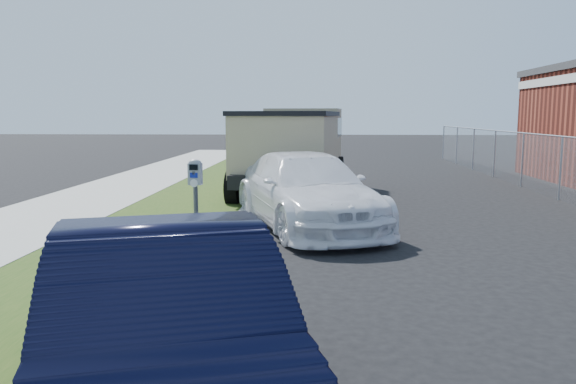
{
  "coord_description": "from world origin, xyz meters",
  "views": [
    {
      "loc": [
        -0.86,
        -9.15,
        2.4
      ],
      "look_at": [
        -1.4,
        1.0,
        1.0
      ],
      "focal_mm": 35.0,
      "sensor_mm": 36.0,
      "label": 1
    }
  ],
  "objects_px": {
    "white_wagon": "(306,190)",
    "dump_truck": "(295,146)",
    "parking_meter": "(195,186)",
    "navy_sedan": "(166,334)"
  },
  "relations": [
    {
      "from": "navy_sedan",
      "to": "dump_truck",
      "type": "xyz_separation_m",
      "value": [
        0.43,
        13.06,
        0.7
      ]
    },
    {
      "from": "parking_meter",
      "to": "dump_truck",
      "type": "distance_m",
      "value": 8.43
    },
    {
      "from": "parking_meter",
      "to": "dump_truck",
      "type": "bearing_deg",
      "value": 87.61
    },
    {
      "from": "white_wagon",
      "to": "dump_truck",
      "type": "xyz_separation_m",
      "value": [
        -0.46,
        4.95,
        0.68
      ]
    },
    {
      "from": "white_wagon",
      "to": "parking_meter",
      "type": "bearing_deg",
      "value": -136.11
    },
    {
      "from": "navy_sedan",
      "to": "dump_truck",
      "type": "height_order",
      "value": "dump_truck"
    },
    {
      "from": "navy_sedan",
      "to": "dump_truck",
      "type": "distance_m",
      "value": 13.08
    },
    {
      "from": "navy_sedan",
      "to": "white_wagon",
      "type": "bearing_deg",
      "value": 65.29
    },
    {
      "from": "parking_meter",
      "to": "white_wagon",
      "type": "bearing_deg",
      "value": 69.6
    },
    {
      "from": "dump_truck",
      "to": "white_wagon",
      "type": "bearing_deg",
      "value": -78.31
    }
  ]
}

